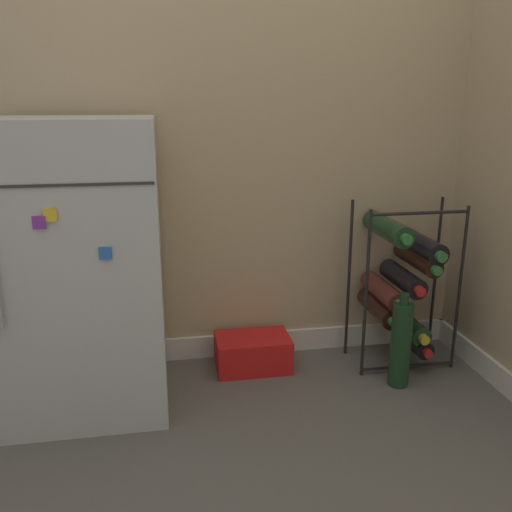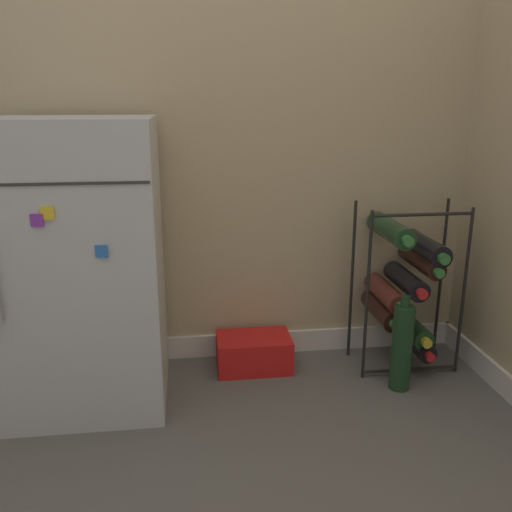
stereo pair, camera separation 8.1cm
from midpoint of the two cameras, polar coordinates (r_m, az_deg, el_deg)
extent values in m
plane|color=#56544F|center=(1.71, -1.48, -19.65)|extent=(14.00, 14.00, 0.00)
cube|color=tan|center=(2.05, -3.79, 23.11)|extent=(6.98, 0.06, 2.50)
cube|color=silver|center=(2.22, -3.15, -9.39)|extent=(6.98, 0.01, 0.09)
cube|color=#B7BABF|center=(1.85, -16.61, -1.06)|extent=(0.51, 0.46, 0.95)
cube|color=#2D2D2D|center=(1.56, -18.79, 7.19)|extent=(0.50, 0.00, 0.01)
cube|color=blue|center=(1.58, -14.54, 0.46)|extent=(0.04, 0.01, 0.04)
cube|color=yellow|center=(1.58, -19.75, 4.27)|extent=(0.04, 0.01, 0.04)
cube|color=purple|center=(1.59, -20.74, 3.51)|extent=(0.04, 0.01, 0.04)
cylinder|color=black|center=(1.99, 12.77, -4.28)|extent=(0.01, 0.01, 0.64)
cylinder|color=black|center=(2.14, 22.05, -3.63)|extent=(0.01, 0.01, 0.64)
cylinder|color=black|center=(2.16, 11.12, -2.59)|extent=(0.01, 0.01, 0.64)
cylinder|color=black|center=(2.30, 19.85, -2.11)|extent=(0.01, 0.01, 0.64)
cylinder|color=black|center=(2.18, 16.91, -11.35)|extent=(0.37, 0.01, 0.01)
cylinder|color=black|center=(1.98, 18.31, 4.16)|extent=(0.37, 0.01, 0.01)
cylinder|color=black|center=(2.24, 17.21, -8.38)|extent=(0.07, 0.28, 0.07)
cylinder|color=red|center=(2.11, 18.90, -10.02)|extent=(0.03, 0.02, 0.03)
cylinder|color=#19381E|center=(2.21, 17.00, -7.17)|extent=(0.08, 0.26, 0.08)
cylinder|color=gold|center=(2.10, 18.57, -8.66)|extent=(0.04, 0.02, 0.04)
cylinder|color=black|center=(2.14, 14.13, -5.53)|extent=(0.08, 0.26, 0.08)
cylinder|color=#2D7033|center=(2.02, 15.58, -6.98)|extent=(0.04, 0.02, 0.04)
cylinder|color=#56231E|center=(2.12, 14.54, -3.78)|extent=(0.07, 0.28, 0.07)
cylinder|color=#2D7033|center=(1.99, 16.13, -5.24)|extent=(0.04, 0.02, 0.04)
cylinder|color=black|center=(2.13, 16.55, -2.51)|extent=(0.08, 0.27, 0.08)
cylinder|color=red|center=(2.01, 18.19, -3.82)|extent=(0.04, 0.02, 0.04)
cylinder|color=black|center=(2.13, 18.03, -0.48)|extent=(0.07, 0.28, 0.07)
cylinder|color=#2D7033|center=(2.00, 19.83, -1.70)|extent=(0.03, 0.02, 0.03)
cylinder|color=black|center=(2.12, 18.44, 0.85)|extent=(0.08, 0.28, 0.08)
cylinder|color=#2D7033|center=(1.99, 20.29, -0.31)|extent=(0.04, 0.02, 0.04)
cylinder|color=#19381E|center=(2.05, 15.07, 2.66)|extent=(0.08, 0.30, 0.08)
cylinder|color=#2D7033|center=(1.91, 16.87, 1.52)|extent=(0.04, 0.02, 0.04)
cube|color=red|center=(2.11, 0.88, -10.10)|extent=(0.28, 0.18, 0.13)
cylinder|color=#19381E|center=(2.02, 16.22, -9.29)|extent=(0.07, 0.07, 0.31)
cylinder|color=#19381E|center=(1.95, 16.62, -4.61)|extent=(0.03, 0.03, 0.04)
camera|label=1|loc=(0.04, -88.77, 0.36)|focal=38.00mm
camera|label=2|loc=(0.04, 91.23, -0.36)|focal=38.00mm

